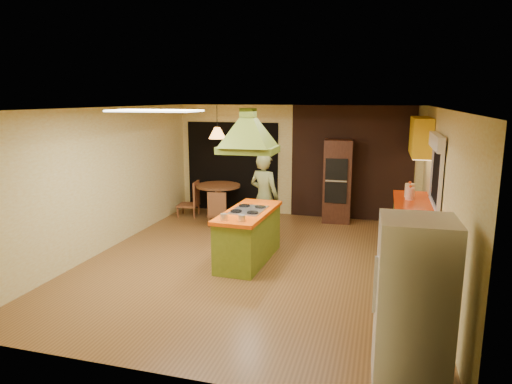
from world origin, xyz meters
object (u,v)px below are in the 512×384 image
(refrigerator, at_px, (413,304))
(dining_table, at_px, (218,194))
(kitchen_island, at_px, (249,235))
(wall_oven, at_px, (337,181))
(man, at_px, (264,197))
(canister_large, at_px, (409,190))

(refrigerator, distance_m, dining_table, 6.58)
(kitchen_island, distance_m, wall_oven, 3.15)
(wall_oven, relative_size, dining_table, 1.80)
(man, relative_size, canister_large, 6.79)
(man, height_order, canister_large, man)
(refrigerator, distance_m, canister_large, 4.27)
(refrigerator, relative_size, canister_large, 6.63)
(kitchen_island, distance_m, canister_large, 3.01)
(kitchen_island, height_order, man, man)
(refrigerator, bearing_deg, dining_table, 123.51)
(dining_table, bearing_deg, wall_oven, 8.33)
(kitchen_island, height_order, dining_table, kitchen_island)
(man, xyz_separation_m, refrigerator, (2.46, -3.99, -0.02))
(kitchen_island, height_order, canister_large, canister_large)
(refrigerator, bearing_deg, man, 119.04)
(kitchen_island, distance_m, man, 1.27)
(man, xyz_separation_m, dining_table, (-1.41, 1.32, -0.30))
(kitchen_island, bearing_deg, dining_table, 122.47)
(man, bearing_deg, refrigerator, 140.92)
(refrigerator, xyz_separation_m, canister_large, (0.14, 4.26, 0.23))
(refrigerator, bearing_deg, wall_oven, 99.96)
(kitchen_island, xyz_separation_m, wall_oven, (1.14, 2.90, 0.46))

